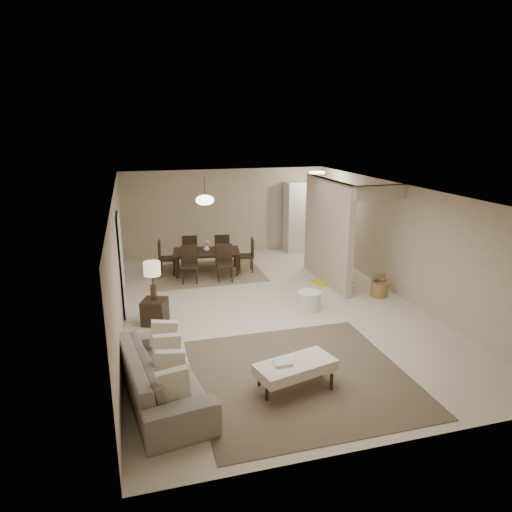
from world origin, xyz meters
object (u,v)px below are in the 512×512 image
object	(u,v)px
pantry_cabinet	(305,217)
wicker_basket	(379,289)
side_table	(155,312)
sofa	(162,374)
round_pouf	(309,301)
dining_table	(207,262)
ottoman_bench	(295,367)

from	to	relation	value
pantry_cabinet	wicker_basket	size ratio (longest dim) A/B	5.54
pantry_cabinet	side_table	size ratio (longest dim) A/B	4.30
pantry_cabinet	sofa	bearing A→B (deg)	-124.89
sofa	side_table	distance (m)	2.57
sofa	round_pouf	bearing A→B (deg)	-61.44
side_table	round_pouf	bearing A→B (deg)	-2.62
wicker_basket	dining_table	size ratio (longest dim) A/B	0.22
ottoman_bench	dining_table	world-z (taller)	dining_table
side_table	wicker_basket	bearing A→B (deg)	1.94
side_table	wicker_basket	size ratio (longest dim) A/B	1.29
ottoman_bench	round_pouf	distance (m)	3.02
sofa	side_table	bearing A→B (deg)	-9.77
sofa	ottoman_bench	world-z (taller)	sofa
pantry_cabinet	sofa	world-z (taller)	pantry_cabinet
sofa	pantry_cabinet	bearing A→B (deg)	-43.55
side_table	dining_table	xyz separation A→B (m)	(1.49, 2.83, 0.05)
pantry_cabinet	sofa	xyz separation A→B (m)	(-4.80, -6.88, -0.70)
ottoman_bench	dining_table	xyz separation A→B (m)	(-0.35, 5.69, -0.04)
pantry_cabinet	round_pouf	size ratio (longest dim) A/B	4.19
sofa	wicker_basket	size ratio (longest dim) A/B	6.31
sofa	dining_table	distance (m)	5.61
side_table	wicker_basket	distance (m)	4.96
sofa	wicker_basket	bearing A→B (deg)	-70.04
ottoman_bench	pantry_cabinet	bearing A→B (deg)	53.69
side_table	dining_table	size ratio (longest dim) A/B	0.29
pantry_cabinet	wicker_basket	bearing A→B (deg)	-87.10
sofa	round_pouf	world-z (taller)	sofa
ottoman_bench	dining_table	distance (m)	5.70
wicker_basket	ottoman_bench	bearing A→B (deg)	-135.86
round_pouf	wicker_basket	bearing A→B (deg)	9.70
pantry_cabinet	round_pouf	distance (m)	4.82
ottoman_bench	wicker_basket	distance (m)	4.36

